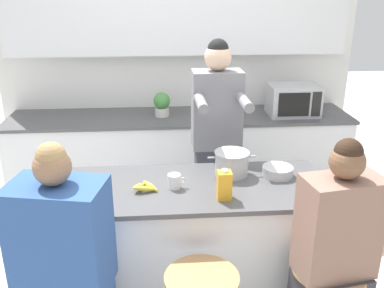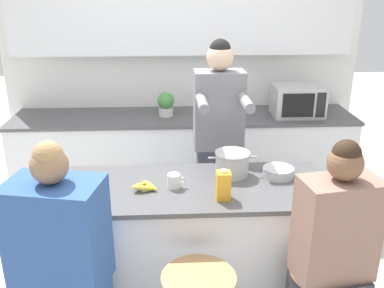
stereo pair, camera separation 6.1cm
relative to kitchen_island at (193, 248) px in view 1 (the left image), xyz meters
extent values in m
cube|color=silver|center=(0.00, 1.92, 0.88)|extent=(3.53, 0.06, 2.70)
cube|color=silver|center=(0.00, 1.81, 1.36)|extent=(3.25, 0.16, 0.75)
cube|color=silver|center=(0.00, 1.56, -0.03)|extent=(3.25, 0.63, 0.88)
cube|color=#4C4C4F|center=(0.00, 1.56, 0.42)|extent=(3.28, 0.66, 0.03)
cube|color=silver|center=(0.00, 0.00, 0.01)|extent=(1.65, 0.65, 0.84)
cube|color=#4C4C4F|center=(0.00, 0.00, 0.44)|extent=(1.69, 0.69, 0.03)
cylinder|color=tan|center=(-0.68, -0.58, 0.22)|extent=(0.39, 0.39, 0.02)
cylinder|color=tan|center=(0.00, -0.58, 0.22)|extent=(0.39, 0.39, 0.02)
cylinder|color=tan|center=(0.68, -0.57, 0.22)|extent=(0.39, 0.39, 0.02)
cube|color=#383842|center=(0.23, 0.64, 0.00)|extent=(0.31, 0.22, 0.93)
cube|color=slate|center=(0.23, 0.64, 0.76)|extent=(0.37, 0.22, 0.58)
cylinder|color=slate|center=(0.08, 0.37, 0.88)|extent=(0.07, 0.32, 0.07)
cylinder|color=slate|center=(0.38, 0.37, 0.88)|extent=(0.07, 0.32, 0.07)
sphere|color=#DBB293|center=(0.23, 0.64, 1.14)|extent=(0.20, 0.20, 0.19)
sphere|color=black|center=(0.23, 0.64, 1.20)|extent=(0.15, 0.15, 0.15)
cube|color=#2D5193|center=(-0.68, -0.59, 0.50)|extent=(0.49, 0.37, 0.55)
sphere|color=#936B4C|center=(-0.68, -0.59, 0.87)|extent=(0.20, 0.20, 0.17)
sphere|color=#A37F51|center=(-0.68, -0.59, 0.92)|extent=(0.16, 0.16, 0.14)
cube|color=#896656|center=(0.68, -0.59, 0.50)|extent=(0.42, 0.28, 0.54)
sphere|color=brown|center=(0.68, -0.59, 0.85)|extent=(0.20, 0.20, 0.17)
sphere|color=black|center=(0.68, -0.59, 0.90)|extent=(0.16, 0.16, 0.14)
cylinder|color=#B7BABC|center=(0.27, 0.15, 0.53)|extent=(0.22, 0.22, 0.15)
cylinder|color=#B7BABC|center=(0.27, 0.15, 0.61)|extent=(0.23, 0.23, 0.01)
cylinder|color=#B7BABC|center=(0.13, 0.15, 0.58)|extent=(0.05, 0.01, 0.01)
cylinder|color=#B7BABC|center=(0.40, 0.15, 0.58)|extent=(0.05, 0.01, 0.01)
cylinder|color=#B7BABC|center=(-0.70, -0.08, 0.49)|extent=(0.18, 0.18, 0.07)
cylinder|color=#B7BABC|center=(0.56, 0.10, 0.49)|extent=(0.20, 0.20, 0.06)
cylinder|color=white|center=(-0.12, -0.02, 0.50)|extent=(0.08, 0.08, 0.09)
torus|color=white|center=(-0.06, -0.02, 0.51)|extent=(0.04, 0.01, 0.04)
ellipsoid|color=yellow|center=(-0.30, -0.07, 0.48)|extent=(0.13, 0.05, 0.06)
ellipsoid|color=yellow|center=(-0.33, -0.04, 0.48)|extent=(0.10, 0.12, 0.06)
ellipsoid|color=yellow|center=(-0.26, -0.04, 0.48)|extent=(0.11, 0.11, 0.06)
cube|color=gold|center=(0.17, -0.18, 0.54)|extent=(0.08, 0.08, 0.17)
cylinder|color=white|center=(0.17, -0.18, 0.63)|extent=(0.04, 0.04, 0.02)
cube|color=#B2B5B7|center=(1.08, 1.51, 0.58)|extent=(0.47, 0.33, 0.29)
cube|color=black|center=(1.04, 1.34, 0.58)|extent=(0.29, 0.01, 0.22)
cube|color=black|center=(1.25, 1.35, 0.58)|extent=(0.08, 0.01, 0.23)
cylinder|color=beige|center=(-0.17, 1.56, 0.48)|extent=(0.13, 0.13, 0.08)
sphere|color=#478942|center=(-0.17, 1.56, 0.59)|extent=(0.16, 0.16, 0.16)
camera|label=1|loc=(-0.19, -2.38, 1.64)|focal=40.00mm
camera|label=2|loc=(-0.13, -2.38, 1.64)|focal=40.00mm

